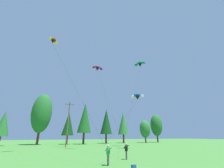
# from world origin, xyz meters

# --- Properties ---
(treeline_tree_c) EXTENTS (3.57, 3.57, 8.94)m
(treeline_tree_c) POSITION_xyz_m (-18.66, 52.68, 5.59)
(treeline_tree_c) COLOR #472D19
(treeline_tree_c) RESTS_ON ground_plane
(treeline_tree_d) EXTENTS (5.92, 5.92, 15.24)m
(treeline_tree_d) POSITION_xyz_m (-9.93, 55.35, 9.23)
(treeline_tree_d) COLOR #472D19
(treeline_tree_d) RESTS_ON ground_plane
(treeline_tree_e) EXTENTS (3.78, 3.78, 9.93)m
(treeline_tree_e) POSITION_xyz_m (-1.61, 55.22, 6.22)
(treeline_tree_e) COLOR #472D19
(treeline_tree_e) RESTS_ON ground_plane
(treeline_tree_f) EXTENTS (4.48, 4.48, 13.11)m
(treeline_tree_f) POSITION_xyz_m (3.40, 54.02, 8.21)
(treeline_tree_f) COLOR #472D19
(treeline_tree_f) RESTS_ON ground_plane
(treeline_tree_g) EXTENTS (4.21, 4.21, 11.84)m
(treeline_tree_g) POSITION_xyz_m (11.78, 56.21, 7.42)
(treeline_tree_g) COLOR #472D19
(treeline_tree_g) RESTS_ON ground_plane
(treeline_tree_h) EXTENTS (4.11, 4.11, 11.43)m
(treeline_tree_h) POSITION_xyz_m (19.05, 57.04, 7.16)
(treeline_tree_h) COLOR #472D19
(treeline_tree_h) RESTS_ON ground_plane
(treeline_tree_i) EXTENTS (4.05, 4.05, 8.34)m
(treeline_tree_i) POSITION_xyz_m (27.69, 55.52, 5.04)
(treeline_tree_i) COLOR #472D19
(treeline_tree_i) RESTS_ON ground_plane
(treeline_tree_j) EXTENTS (4.81, 4.81, 11.15)m
(treeline_tree_j) POSITION_xyz_m (34.65, 57.22, 6.75)
(treeline_tree_j) COLOR #472D19
(treeline_tree_j) RESTS_ON ground_plane
(utility_pole) EXTENTS (2.20, 0.26, 10.47)m
(utility_pole) POSITION_xyz_m (-2.97, 42.04, 5.50)
(utility_pole) COLOR brown
(utility_pole) RESTS_ON ground_plane
(kite_flyer_near) EXTENTS (0.58, 0.61, 1.69)m
(kite_flyer_near) POSITION_xyz_m (-1.42, 18.06, 1.00)
(kite_flyer_near) COLOR #4C4C51
(kite_flyer_near) RESTS_ON ground_plane
(kite_flyer_mid) EXTENTS (0.63, 0.66, 1.69)m
(kite_flyer_mid) POSITION_xyz_m (1.65, 20.56, 1.00)
(kite_flyer_mid) COLOR #4C4C51
(kite_flyer_mid) RESTS_ON ground_plane
(parafoil_kite_high_red_yellow) EXTENTS (7.49, 13.66, 18.65)m
(parafoil_kite_high_red_yellow) POSITION_xyz_m (-8.24, 30.74, 19.75)
(parafoil_kite_high_red_yellow) COLOR red
(parafoil_kite_mid_teal) EXTENTS (14.92, 17.56, 21.12)m
(parafoil_kite_mid_teal) POSITION_xyz_m (14.88, 36.50, 21.99)
(parafoil_kite_mid_teal) COLOR teal
(parafoil_kite_far_blue_white) EXTENTS (13.56, 14.90, 9.79)m
(parafoil_kite_far_blue_white) POSITION_xyz_m (10.43, 31.71, 10.71)
(parafoil_kite_far_blue_white) COLOR blue
(parafoil_kite_low_magenta) EXTENTS (2.68, 13.93, 16.15)m
(parafoil_kite_low_magenta) POSITION_xyz_m (1.65, 34.03, 17.14)
(parafoil_kite_low_magenta) COLOR #D12893
(backpack) EXTENTS (0.35, 0.28, 0.40)m
(backpack) POSITION_xyz_m (-0.31, 15.50, 0.20)
(backpack) COLOR #234C89
(backpack) RESTS_ON ground_plane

